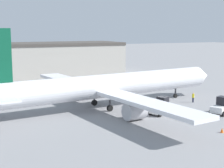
{
  "coord_description": "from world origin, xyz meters",
  "views": [
    {
      "loc": [
        -22.08,
        -46.12,
        11.7
      ],
      "look_at": [
        0.0,
        0.0,
        3.53
      ],
      "focal_mm": 55.0,
      "sensor_mm": 36.0,
      "label": 1
    }
  ],
  "objects_px": {
    "airplane": "(106,86)",
    "baggage_tug": "(222,106)",
    "safety_cone_near": "(222,130)",
    "ground_crew_worker": "(193,97)",
    "belt_loader_truck": "(160,107)"
  },
  "relations": [
    {
      "from": "airplane",
      "to": "baggage_tug",
      "type": "height_order",
      "value": "airplane"
    },
    {
      "from": "baggage_tug",
      "to": "safety_cone_near",
      "type": "xyz_separation_m",
      "value": [
        -6.28,
        -6.84,
        -0.79
      ]
    },
    {
      "from": "airplane",
      "to": "baggage_tug",
      "type": "relative_size",
      "value": 12.22
    },
    {
      "from": "airplane",
      "to": "safety_cone_near",
      "type": "xyz_separation_m",
      "value": [
        6.74,
        -17.26,
        -3.01
      ]
    },
    {
      "from": "airplane",
      "to": "baggage_tug",
      "type": "bearing_deg",
      "value": -45.75
    },
    {
      "from": "ground_crew_worker",
      "to": "safety_cone_near",
      "type": "height_order",
      "value": "ground_crew_worker"
    },
    {
      "from": "baggage_tug",
      "to": "belt_loader_truck",
      "type": "xyz_separation_m",
      "value": [
        -7.95,
        3.37,
        0.03
      ]
    },
    {
      "from": "baggage_tug",
      "to": "belt_loader_truck",
      "type": "height_order",
      "value": "belt_loader_truck"
    },
    {
      "from": "baggage_tug",
      "to": "safety_cone_near",
      "type": "bearing_deg",
      "value": -154.95
    },
    {
      "from": "belt_loader_truck",
      "to": "safety_cone_near",
      "type": "height_order",
      "value": "belt_loader_truck"
    },
    {
      "from": "airplane",
      "to": "ground_crew_worker",
      "type": "bearing_deg",
      "value": -17.43
    },
    {
      "from": "airplane",
      "to": "belt_loader_truck",
      "type": "relative_size",
      "value": 13.44
    },
    {
      "from": "ground_crew_worker",
      "to": "safety_cone_near",
      "type": "distance_m",
      "value": 16.5
    },
    {
      "from": "baggage_tug",
      "to": "safety_cone_near",
      "type": "relative_size",
      "value": 6.37
    },
    {
      "from": "belt_loader_truck",
      "to": "safety_cone_near",
      "type": "distance_m",
      "value": 10.38
    }
  ]
}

